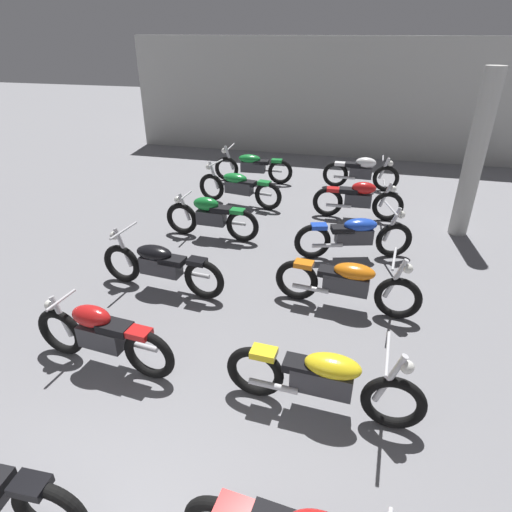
{
  "coord_description": "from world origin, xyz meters",
  "views": [
    {
      "loc": [
        1.53,
        -0.71,
        3.75
      ],
      "look_at": [
        0.0,
        5.17,
        0.55
      ],
      "focal_mm": 30.2,
      "sensor_mm": 36.0,
      "label": 1
    }
  ],
  "objects": [
    {
      "name": "motorcycle_right_row_2",
      "position": [
        1.46,
        4.88,
        0.45
      ],
      "size": [
        2.17,
        0.68,
        0.97
      ],
      "color": "black",
      "rests_on": "ground"
    },
    {
      "name": "motorcycle_right_row_5",
      "position": [
        1.43,
        10.58,
        0.46
      ],
      "size": [
        1.97,
        0.48,
        0.88
      ],
      "color": "black",
      "rests_on": "ground"
    },
    {
      "name": "support_pillar",
      "position": [
        3.52,
        8.23,
        1.6
      ],
      "size": [
        0.36,
        0.36,
        3.2
      ],
      "primitive_type": "cylinder",
      "color": "#B2B2AD",
      "rests_on": "ground"
    },
    {
      "name": "motorcycle_right_row_1",
      "position": [
        1.35,
        2.81,
        0.45
      ],
      "size": [
        2.17,
        0.68,
        0.97
      ],
      "color": "black",
      "rests_on": "ground"
    },
    {
      "name": "motorcycle_left_row_2",
      "position": [
        -1.44,
        4.68,
        0.45
      ],
      "size": [
        2.17,
        0.68,
        0.97
      ],
      "color": "black",
      "rests_on": "ground"
    },
    {
      "name": "motorcycle_left_row_5",
      "position": [
        -1.46,
        10.42,
        0.45
      ],
      "size": [
        2.17,
        0.68,
        0.97
      ],
      "color": "black",
      "rests_on": "ground"
    },
    {
      "name": "motorcycle_right_row_3",
      "position": [
        1.48,
        6.59,
        0.45
      ],
      "size": [
        2.11,
        0.89,
        0.97
      ],
      "color": "black",
      "rests_on": "ground"
    },
    {
      "name": "back_wall",
      "position": [
        0.0,
        13.86,
        1.8
      ],
      "size": [
        12.8,
        0.24,
        3.6
      ],
      "primitive_type": "cube",
      "color": "#B2B2AD",
      "rests_on": "ground"
    },
    {
      "name": "motorcycle_left_row_4",
      "position": [
        -1.34,
        8.66,
        0.45
      ],
      "size": [
        2.16,
        0.68,
        0.97
      ],
      "color": "black",
      "rests_on": "ground"
    },
    {
      "name": "motorcycle_left_row_1",
      "position": [
        -1.35,
        2.87,
        0.46
      ],
      "size": [
        1.97,
        0.48,
        0.88
      ],
      "color": "black",
      "rests_on": "ground"
    },
    {
      "name": "motorcycle_right_row_4",
      "position": [
        1.46,
        8.5,
        0.46
      ],
      "size": [
        1.97,
        0.48,
        0.88
      ],
      "color": "black",
      "rests_on": "ground"
    },
    {
      "name": "motorcycle_left_row_3",
      "position": [
        -1.34,
        6.75,
        0.46
      ],
      "size": [
        1.97,
        0.48,
        0.88
      ],
      "color": "black",
      "rests_on": "ground"
    }
  ]
}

